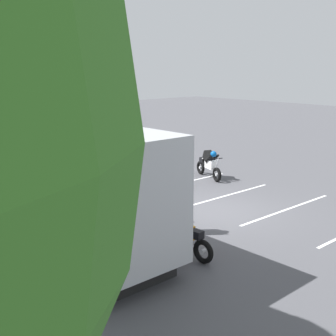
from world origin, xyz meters
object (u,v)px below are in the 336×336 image
(spectator_centre, at_px, (115,183))
(spectator_right, at_px, (96,173))
(spectator_left, at_px, (142,189))
(spectator_far_right, at_px, (68,169))
(parked_motorcycle_silver, at_px, (181,237))
(stunt_motorcycle, at_px, (209,164))
(parked_motorcycle_dark, at_px, (89,200))
(spectator_far_left, at_px, (176,199))
(tour_bus, at_px, (33,178))

(spectator_centre, height_order, spectator_right, spectator_right)
(spectator_left, relative_size, spectator_centre, 1.05)
(spectator_far_right, height_order, parked_motorcycle_silver, spectator_far_right)
(spectator_centre, bearing_deg, stunt_motorcycle, -78.21)
(spectator_left, height_order, spectator_centre, spectator_left)
(spectator_centre, bearing_deg, parked_motorcycle_dark, 53.37)
(spectator_far_left, relative_size, parked_motorcycle_silver, 0.83)
(parked_motorcycle_silver, distance_m, stunt_motorcycle, 8.04)
(tour_bus, relative_size, spectator_left, 5.57)
(spectator_right, xyz_separation_m, parked_motorcycle_silver, (-5.10, 0.84, -0.60))
(tour_bus, distance_m, parked_motorcycle_silver, 4.44)
(parked_motorcycle_dark, distance_m, stunt_motorcycle, 6.37)
(tour_bus, relative_size, spectator_far_right, 5.48)
(tour_bus, relative_size, stunt_motorcycle, 4.99)
(spectator_centre, relative_size, parked_motorcycle_dark, 0.82)
(parked_motorcycle_silver, bearing_deg, stunt_motorcycle, -52.05)
(spectator_right, bearing_deg, spectator_far_right, 16.58)
(tour_bus, height_order, parked_motorcycle_dark, tour_bus)
(tour_bus, bearing_deg, spectator_centre, -90.17)
(spectator_left, bearing_deg, spectator_right, -2.45)
(spectator_centre, bearing_deg, tour_bus, 89.83)
(spectator_right, distance_m, parked_motorcycle_dark, 1.33)
(tour_bus, xyz_separation_m, spectator_left, (-1.29, -2.76, -0.58))
(parked_motorcycle_dark, xyz_separation_m, stunt_motorcycle, (0.69, -6.33, 0.13))
(spectator_far_right, bearing_deg, spectator_left, -176.32)
(spectator_far_left, distance_m, parked_motorcycle_silver, 1.61)
(spectator_far_left, height_order, parked_motorcycle_dark, spectator_far_left)
(spectator_left, xyz_separation_m, spectator_far_right, (3.83, 0.25, 0.01))
(spectator_centre, xyz_separation_m, parked_motorcycle_dark, (0.49, 0.66, -0.52))
(spectator_right, bearing_deg, spectator_left, 177.55)
(parked_motorcycle_silver, bearing_deg, spectator_far_left, -37.55)
(spectator_left, relative_size, stunt_motorcycle, 0.90)
(tour_bus, bearing_deg, spectator_right, -65.10)
(spectator_far_right, xyz_separation_m, stunt_motorcycle, (-1.36, -5.86, -0.47))
(spectator_right, bearing_deg, parked_motorcycle_dark, 135.64)
(parked_motorcycle_dark, bearing_deg, spectator_far_right, -12.98)
(tour_bus, xyz_separation_m, stunt_motorcycle, (1.18, -8.37, -1.03))
(spectator_centre, relative_size, parked_motorcycle_silver, 0.82)
(tour_bus, relative_size, parked_motorcycle_dark, 4.81)
(spectator_left, height_order, parked_motorcycle_dark, spectator_left)
(spectator_left, distance_m, spectator_far_right, 3.84)
(spectator_left, bearing_deg, spectator_far_right, 3.68)
(tour_bus, distance_m, spectator_far_right, 3.61)
(spectator_left, bearing_deg, stunt_motorcycle, -66.26)
(spectator_right, bearing_deg, tour_bus, 114.90)
(spectator_left, distance_m, parked_motorcycle_dark, 2.00)
(spectator_left, distance_m, spectator_centre, 1.29)
(spectator_far_right, relative_size, stunt_motorcycle, 0.91)
(tour_bus, distance_m, parked_motorcycle_dark, 2.40)
(spectator_centre, bearing_deg, spectator_left, -177.27)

